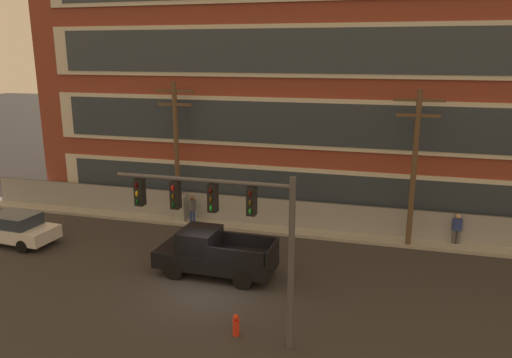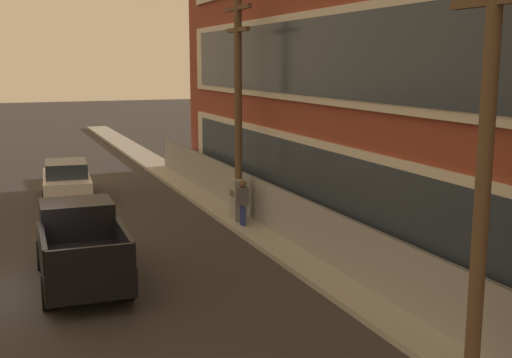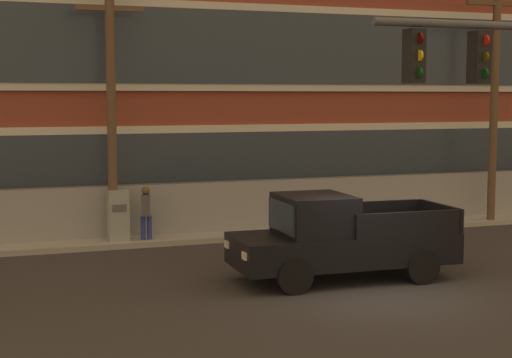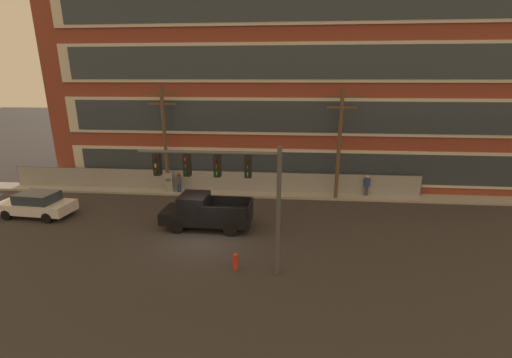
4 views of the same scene
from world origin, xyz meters
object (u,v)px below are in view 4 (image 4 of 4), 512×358
pedestrian_near_cabinet (179,182)px  sedan_white (37,204)px  pickup_truck_black (205,212)px  fire_hydrant (236,261)px  utility_pole_midblock (339,141)px  utility_pole_near_corner (165,136)px  pedestrian_by_fence (367,185)px  electrical_cabinet (170,183)px  traffic_signal_mast (229,180)px

pedestrian_near_cabinet → sedan_white: bearing=-146.9°
pickup_truck_black → fire_hydrant: size_ratio=6.72×
sedan_white → utility_pole_midblock: utility_pole_midblock is taller
pickup_truck_black → utility_pole_midblock: utility_pole_midblock is taller
utility_pole_near_corner → fire_hydrant: (6.62, -10.17, -3.94)m
utility_pole_near_corner → pedestrian_by_fence: utility_pole_near_corner is taller
electrical_cabinet → fire_hydrant: 12.03m
traffic_signal_mast → utility_pole_midblock: size_ratio=0.78×
utility_pole_midblock → electrical_cabinet: 12.75m
fire_hydrant → utility_pole_near_corner: bearing=123.1°
utility_pole_near_corner → utility_pole_midblock: size_ratio=1.02×
sedan_white → pedestrian_by_fence: 22.03m
pickup_truck_black → sedan_white: pickup_truck_black is taller
traffic_signal_mast → pickup_truck_black: (-2.24, 4.52, -3.35)m
pedestrian_near_cabinet → traffic_signal_mast: bearing=-61.4°
pickup_truck_black → utility_pole_near_corner: bearing=125.6°
utility_pole_near_corner → electrical_cabinet: (0.12, -0.06, -3.53)m
utility_pole_midblock → traffic_signal_mast: bearing=-120.6°
utility_pole_midblock → pedestrian_near_cabinet: 11.96m
traffic_signal_mast → pedestrian_near_cabinet: traffic_signal_mast is taller
traffic_signal_mast → utility_pole_near_corner: (-6.45, 10.40, 0.02)m
pedestrian_near_cabinet → fire_hydrant: bearing=-60.1°
traffic_signal_mast → pedestrian_by_fence: size_ratio=3.54×
utility_pole_near_corner → pedestrian_by_fence: bearing=1.3°
pickup_truck_black → pedestrian_near_cabinet: pickup_truck_black is taller
fire_hydrant → sedan_white: bearing=159.3°
fire_hydrant → electrical_cabinet: bearing=122.7°
sedan_white → pedestrian_near_cabinet: (7.57, 4.94, 0.17)m
utility_pole_near_corner → pedestrian_by_fence: 15.04m
pickup_truck_black → pedestrian_near_cabinet: (-3.32, 5.69, 0.03)m
pedestrian_near_cabinet → fire_hydrant: 11.52m
traffic_signal_mast → sedan_white: bearing=158.2°
utility_pole_midblock → sedan_white: bearing=-166.0°
sedan_white → pedestrian_near_cabinet: pedestrian_near_cabinet is taller
pickup_truck_black → pedestrian_by_fence: (10.44, 6.20, 0.03)m
electrical_cabinet → pickup_truck_black: bearing=-54.9°
sedan_white → utility_pole_near_corner: bearing=37.5°
traffic_signal_mast → pedestrian_by_fence: bearing=52.6°
traffic_signal_mast → pickup_truck_black: traffic_signal_mast is taller
traffic_signal_mast → sedan_white: 14.58m
sedan_white → utility_pole_near_corner: 9.13m
pickup_truck_black → fire_hydrant: (2.41, -4.29, -0.57)m
pedestrian_near_cabinet → electrical_cabinet: bearing=169.9°
pickup_truck_black → pedestrian_near_cabinet: bearing=120.3°
utility_pole_midblock → electrical_cabinet: utility_pole_midblock is taller
sedan_white → utility_pole_near_corner: size_ratio=0.59×
pickup_truck_black → electrical_cabinet: pickup_truck_black is taller
utility_pole_near_corner → pedestrian_near_cabinet: size_ratio=4.63×
pickup_truck_black → utility_pole_midblock: bearing=34.1°
electrical_cabinet → pedestrian_near_cabinet: (0.77, -0.14, 0.17)m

